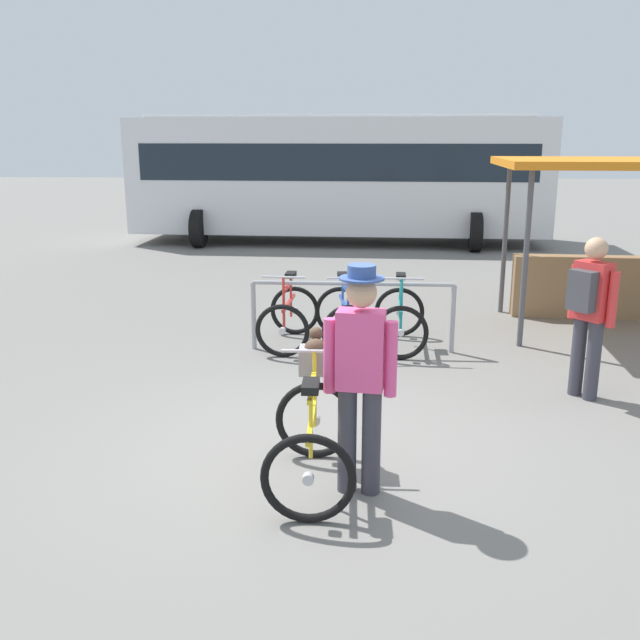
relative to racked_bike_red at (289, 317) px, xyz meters
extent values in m
plane|color=slate|center=(0.52, -3.05, -0.37)|extent=(80.00, 80.00, 0.00)
cylinder|color=#99999E|center=(-0.42, -0.17, 0.06)|extent=(0.06, 0.06, 0.85)
cylinder|color=#99999E|center=(2.03, -0.21, 0.06)|extent=(0.06, 0.06, 0.85)
cylinder|color=#99999E|center=(0.80, -0.19, 0.48)|extent=(2.45, 0.09, 0.05)
torus|color=black|center=(0.03, 0.51, -0.04)|extent=(0.66, 0.12, 0.66)
cylinder|color=#B7B7BC|center=(0.03, 0.51, -0.04)|extent=(0.08, 0.07, 0.08)
torus|color=black|center=(-0.03, -0.51, -0.04)|extent=(0.66, 0.12, 0.66)
cylinder|color=#B7B7BC|center=(-0.03, -0.51, -0.04)|extent=(0.08, 0.07, 0.08)
cube|color=red|center=(0.00, 0.00, 0.19)|extent=(0.09, 0.92, 0.04)
cube|color=red|center=(0.00, -0.05, 0.41)|extent=(0.07, 0.61, 0.04)
cylinder|color=red|center=(0.01, 0.18, 0.24)|extent=(0.03, 0.03, 0.55)
cube|color=black|center=(0.01, 0.18, 0.51)|extent=(0.13, 0.25, 0.06)
cylinder|color=red|center=(-0.02, -0.39, 0.28)|extent=(0.03, 0.03, 0.63)
cylinder|color=#B7B7BC|center=(-0.02, -0.39, 0.59)|extent=(0.52, 0.06, 0.03)
torus|color=black|center=(0.63, 0.50, -0.04)|extent=(0.67, 0.18, 0.66)
cylinder|color=#B7B7BC|center=(0.63, 0.50, -0.04)|extent=(0.09, 0.07, 0.08)
torus|color=black|center=(0.77, -0.51, -0.04)|extent=(0.67, 0.18, 0.66)
cylinder|color=#B7B7BC|center=(0.77, -0.51, -0.04)|extent=(0.09, 0.07, 0.08)
cube|color=#2D56B7|center=(0.70, -0.01, 0.19)|extent=(0.16, 0.91, 0.04)
cube|color=#2D56B7|center=(0.71, -0.06, 0.41)|extent=(0.12, 0.61, 0.04)
cylinder|color=#2D56B7|center=(0.68, 0.17, 0.24)|extent=(0.03, 0.03, 0.55)
cube|color=black|center=(0.68, 0.17, 0.51)|extent=(0.15, 0.25, 0.06)
cylinder|color=#2D56B7|center=(0.75, -0.39, 0.28)|extent=(0.03, 0.03, 0.63)
cylinder|color=#B7B7BC|center=(0.75, -0.39, 0.59)|extent=(0.52, 0.10, 0.03)
torus|color=black|center=(1.42, 0.49, -0.04)|extent=(0.66, 0.10, 0.66)
cylinder|color=#B7B7BC|center=(1.42, 0.49, -0.04)|extent=(0.08, 0.07, 0.08)
torus|color=black|center=(1.38, -0.53, -0.04)|extent=(0.66, 0.10, 0.66)
cylinder|color=#B7B7BC|center=(1.38, -0.53, -0.04)|extent=(0.08, 0.07, 0.08)
cube|color=teal|center=(1.40, -0.02, 0.19)|extent=(0.07, 0.92, 0.04)
cube|color=teal|center=(1.40, -0.07, 0.41)|extent=(0.06, 0.61, 0.04)
cylinder|color=teal|center=(1.41, 0.16, 0.24)|extent=(0.03, 0.03, 0.55)
cube|color=black|center=(1.41, 0.16, 0.51)|extent=(0.13, 0.24, 0.06)
cylinder|color=teal|center=(1.38, -0.41, 0.28)|extent=(0.03, 0.03, 0.63)
cylinder|color=#B7B7BC|center=(1.38, -0.41, 0.59)|extent=(0.52, 0.05, 0.03)
torus|color=black|center=(0.53, -4.24, -0.04)|extent=(0.66, 0.06, 0.66)
cylinder|color=#B7B7BC|center=(0.53, -4.24, -0.04)|extent=(0.08, 0.06, 0.08)
torus|color=black|center=(0.52, -3.22, -0.04)|extent=(0.66, 0.06, 0.66)
cylinder|color=#B7B7BC|center=(0.52, -3.22, -0.04)|extent=(0.08, 0.06, 0.08)
cube|color=yellow|center=(0.52, -3.73, 0.19)|extent=(0.04, 0.92, 0.04)
cube|color=yellow|center=(0.52, -3.68, 0.41)|extent=(0.04, 0.61, 0.04)
cylinder|color=yellow|center=(0.53, -3.91, 0.24)|extent=(0.03, 0.03, 0.55)
cube|color=black|center=(0.53, -3.91, 0.51)|extent=(0.12, 0.24, 0.06)
cylinder|color=yellow|center=(0.52, -3.34, 0.28)|extent=(0.03, 0.03, 0.63)
cylinder|color=#B7B7BC|center=(0.52, -3.34, 0.59)|extent=(0.52, 0.03, 0.03)
cube|color=gray|center=(0.52, -3.20, 0.47)|extent=(0.26, 0.20, 0.22)
ellipsoid|color=#4C3828|center=(0.52, -3.20, 0.57)|extent=(0.18, 0.16, 0.16)
sphere|color=#4C3828|center=(0.52, -3.12, 0.67)|extent=(0.11, 0.11, 0.11)
cylinder|color=#383842|center=(0.96, -3.79, 0.04)|extent=(0.14, 0.14, 0.82)
cylinder|color=#383842|center=(0.79, -3.76, 0.04)|extent=(0.14, 0.14, 0.82)
cube|color=#E54C8C|center=(0.87, -3.78, 0.74)|extent=(0.36, 0.24, 0.58)
cylinder|color=#E54C8C|center=(1.09, -3.82, 0.69)|extent=(0.09, 0.09, 0.55)
cylinder|color=#E54C8C|center=(0.65, -3.77, 0.69)|extent=(0.09, 0.09, 0.55)
sphere|color=tan|center=(0.87, -3.78, 1.16)|extent=(0.22, 0.22, 0.22)
cylinder|color=#334C8C|center=(0.87, -3.78, 1.26)|extent=(0.32, 0.32, 0.02)
cylinder|color=#334C8C|center=(0.87, -3.78, 1.31)|extent=(0.20, 0.20, 0.09)
cylinder|color=#383842|center=(3.11, -1.60, 0.04)|extent=(0.14, 0.14, 0.82)
cylinder|color=#383842|center=(3.22, -1.75, 0.04)|extent=(0.14, 0.14, 0.82)
cube|color=red|center=(3.17, -1.68, 0.74)|extent=(0.36, 0.39, 0.58)
cylinder|color=red|center=(3.05, -1.49, 0.69)|extent=(0.09, 0.09, 0.55)
cylinder|color=red|center=(3.32, -1.84, 0.69)|extent=(0.09, 0.09, 0.55)
sphere|color=tan|center=(3.17, -1.68, 1.16)|extent=(0.22, 0.22, 0.22)
cube|color=#3F3F44|center=(3.04, -1.77, 0.76)|extent=(0.27, 0.29, 0.40)
cube|color=silver|center=(0.39, 9.12, 1.28)|extent=(10.11, 2.97, 2.70)
cube|color=#19232D|center=(0.39, 9.12, 1.63)|extent=(9.31, 2.95, 0.84)
cube|color=silver|center=(0.39, 9.12, 2.67)|extent=(9.10, 2.67, 0.08)
cylinder|color=black|center=(-2.91, 8.02, 0.08)|extent=(0.29, 0.91, 0.90)
cylinder|color=black|center=(-2.79, 10.52, 0.08)|extent=(0.29, 0.91, 0.90)
cylinder|color=black|center=(3.58, 7.71, 0.08)|extent=(0.29, 0.91, 0.90)
cylinder|color=black|center=(3.70, 10.21, 0.08)|extent=(0.29, 0.91, 0.90)
cylinder|color=#4C4C51|center=(3.04, 1.91, 0.73)|extent=(0.07, 0.07, 2.20)
cylinder|color=#4C4C51|center=(2.93, 0.12, 0.73)|extent=(0.07, 0.07, 2.20)
cube|color=orange|center=(4.28, 0.93, 1.88)|extent=(3.24, 2.49, 0.10)
cube|color=olive|center=(4.33, 1.68, 0.08)|extent=(2.35, 0.44, 0.90)
camera|label=1|loc=(0.83, -8.58, 2.22)|focal=39.53mm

